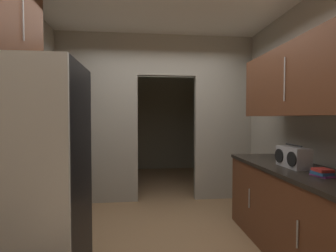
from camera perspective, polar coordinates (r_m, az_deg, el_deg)
name	(u,v)px	position (r m, az deg, el deg)	size (l,w,h in m)	color
ground	(166,246)	(2.99, -0.47, -25.74)	(20.00, 20.00, 0.00)	#93704C
kitchen_overhead_slab	(162,4)	(3.41, -1.31, 26.14)	(3.63, 7.06, 0.06)	silver
kitchen_partition	(154,112)	(4.17, -3.15, 3.12)	(3.23, 0.12, 2.76)	#9E998C
adjoining_room_shell	(152,118)	(5.99, -3.57, 1.80)	(3.23, 2.68, 2.76)	gray
refrigerator	(30,174)	(2.39, -29.06, -9.65)	(0.85, 0.79, 1.84)	black
lower_cabinet_run	(300,214)	(2.89, 27.94, -17.31)	(0.66, 2.01, 0.89)	brown
upper_cabinet_counterside	(302,79)	(2.76, 28.36, 9.36)	(0.36, 1.81, 0.70)	brown
upper_cabinet_fridgeside	(0,9)	(2.70, -33.97, 21.36)	(0.36, 0.93, 0.87)	brown
boombox	(293,157)	(2.81, 26.66, -6.38)	(0.17, 0.36, 0.23)	#B2B2B7
book_stack	(322,173)	(2.51, 31.79, -9.05)	(0.14, 0.17, 0.07)	#8C3893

